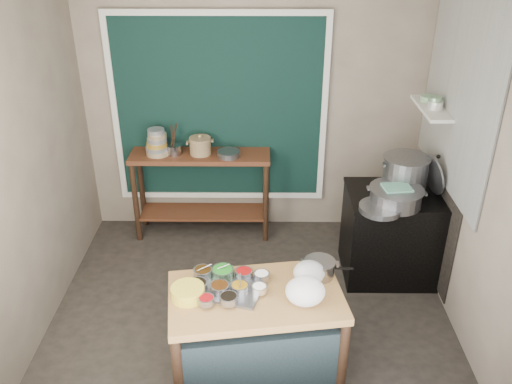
{
  "coord_description": "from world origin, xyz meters",
  "views": [
    {
      "loc": [
        0.08,
        -3.84,
        3.23
      ],
      "look_at": [
        0.04,
        0.25,
        1.05
      ],
      "focal_mm": 38.0,
      "sensor_mm": 36.0,
      "label": 1
    }
  ],
  "objects_px": {
    "prep_table": "(256,333)",
    "saucepan": "(319,268)",
    "back_counter": "(202,194)",
    "ceramic_crock": "(200,147)",
    "stock_pot": "(405,174)",
    "yellow_basin": "(188,293)",
    "utensil_cup": "(174,149)",
    "condiment_tray": "(227,288)",
    "steamer": "(396,196)",
    "stove_block": "(393,236)"
  },
  "relations": [
    {
      "from": "back_counter",
      "to": "steamer",
      "type": "bearing_deg",
      "value": -26.95
    },
    {
      "from": "condiment_tray",
      "to": "saucepan",
      "type": "distance_m",
      "value": 0.71
    },
    {
      "from": "stove_block",
      "to": "saucepan",
      "type": "relative_size",
      "value": 3.72
    },
    {
      "from": "condiment_tray",
      "to": "steamer",
      "type": "relative_size",
      "value": 1.02
    },
    {
      "from": "stove_block",
      "to": "steamer",
      "type": "bearing_deg",
      "value": -111.53
    },
    {
      "from": "prep_table",
      "to": "saucepan",
      "type": "bearing_deg",
      "value": 16.97
    },
    {
      "from": "stove_block",
      "to": "utensil_cup",
      "type": "height_order",
      "value": "utensil_cup"
    },
    {
      "from": "prep_table",
      "to": "condiment_tray",
      "type": "relative_size",
      "value": 2.52
    },
    {
      "from": "yellow_basin",
      "to": "steamer",
      "type": "height_order",
      "value": "steamer"
    },
    {
      "from": "prep_table",
      "to": "ceramic_crock",
      "type": "relative_size",
      "value": 5.3
    },
    {
      "from": "saucepan",
      "to": "ceramic_crock",
      "type": "bearing_deg",
      "value": 125.63
    },
    {
      "from": "prep_table",
      "to": "ceramic_crock",
      "type": "distance_m",
      "value": 2.21
    },
    {
      "from": "yellow_basin",
      "to": "back_counter",
      "type": "bearing_deg",
      "value": 93.26
    },
    {
      "from": "back_counter",
      "to": "utensil_cup",
      "type": "height_order",
      "value": "utensil_cup"
    },
    {
      "from": "saucepan",
      "to": "ceramic_crock",
      "type": "height_order",
      "value": "ceramic_crock"
    },
    {
      "from": "ceramic_crock",
      "to": "condiment_tray",
      "type": "bearing_deg",
      "value": -78.98
    },
    {
      "from": "yellow_basin",
      "to": "utensil_cup",
      "type": "distance_m",
      "value": 2.12
    },
    {
      "from": "back_counter",
      "to": "stove_block",
      "type": "distance_m",
      "value": 2.04
    },
    {
      "from": "back_counter",
      "to": "yellow_basin",
      "type": "xyz_separation_m",
      "value": [
        0.12,
        -2.08,
        0.32
      ]
    },
    {
      "from": "prep_table",
      "to": "yellow_basin",
      "type": "distance_m",
      "value": 0.64
    },
    {
      "from": "ceramic_crock",
      "to": "stock_pot",
      "type": "height_order",
      "value": "stock_pot"
    },
    {
      "from": "condiment_tray",
      "to": "yellow_basin",
      "type": "relative_size",
      "value": 2.07
    },
    {
      "from": "saucepan",
      "to": "stock_pot",
      "type": "distance_m",
      "value": 1.46
    },
    {
      "from": "prep_table",
      "to": "saucepan",
      "type": "distance_m",
      "value": 0.69
    },
    {
      "from": "stove_block",
      "to": "yellow_basin",
      "type": "distance_m",
      "value": 2.26
    },
    {
      "from": "back_counter",
      "to": "condiment_tray",
      "type": "distance_m",
      "value": 2.04
    },
    {
      "from": "back_counter",
      "to": "stock_pot",
      "type": "xyz_separation_m",
      "value": [
        1.95,
        -0.66,
        0.57
      ]
    },
    {
      "from": "yellow_basin",
      "to": "ceramic_crock",
      "type": "distance_m",
      "value": 2.09
    },
    {
      "from": "back_counter",
      "to": "steamer",
      "type": "height_order",
      "value": "steamer"
    },
    {
      "from": "stove_block",
      "to": "utensil_cup",
      "type": "bearing_deg",
      "value": 161.39
    },
    {
      "from": "yellow_basin",
      "to": "condiment_tray",
      "type": "bearing_deg",
      "value": 19.5
    },
    {
      "from": "back_counter",
      "to": "prep_table",
      "type": "bearing_deg",
      "value": -73.53
    },
    {
      "from": "back_counter",
      "to": "stock_pot",
      "type": "relative_size",
      "value": 3.36
    },
    {
      "from": "condiment_tray",
      "to": "ceramic_crock",
      "type": "xyz_separation_m",
      "value": [
        -0.38,
        1.98,
        0.27
      ]
    },
    {
      "from": "yellow_basin",
      "to": "stock_pot",
      "type": "relative_size",
      "value": 0.56
    },
    {
      "from": "saucepan",
      "to": "stock_pot",
      "type": "bearing_deg",
      "value": 57.51
    },
    {
      "from": "saucepan",
      "to": "ceramic_crock",
      "type": "xyz_separation_m",
      "value": [
        -1.07,
        1.8,
        0.21
      ]
    },
    {
      "from": "back_counter",
      "to": "ceramic_crock",
      "type": "distance_m",
      "value": 0.55
    },
    {
      "from": "condiment_tray",
      "to": "steamer",
      "type": "xyz_separation_m",
      "value": [
        1.43,
        1.05,
        0.2
      ]
    },
    {
      "from": "prep_table",
      "to": "ceramic_crock",
      "type": "height_order",
      "value": "ceramic_crock"
    },
    {
      "from": "stock_pot",
      "to": "steamer",
      "type": "xyz_separation_m",
      "value": [
        -0.13,
        -0.27,
        -0.09
      ]
    },
    {
      "from": "stove_block",
      "to": "saucepan",
      "type": "bearing_deg",
      "value": -127.49
    },
    {
      "from": "prep_table",
      "to": "back_counter",
      "type": "distance_m",
      "value": 2.12
    },
    {
      "from": "saucepan",
      "to": "steamer",
      "type": "xyz_separation_m",
      "value": [
        0.75,
        0.88,
        0.14
      ]
    },
    {
      "from": "utensil_cup",
      "to": "ceramic_crock",
      "type": "bearing_deg",
      "value": -0.4
    },
    {
      "from": "stock_pot",
      "to": "saucepan",
      "type": "bearing_deg",
      "value": -127.45
    },
    {
      "from": "back_counter",
      "to": "saucepan",
      "type": "height_order",
      "value": "back_counter"
    },
    {
      "from": "prep_table",
      "to": "stock_pot",
      "type": "relative_size",
      "value": 2.9
    },
    {
      "from": "prep_table",
      "to": "utensil_cup",
      "type": "xyz_separation_m",
      "value": [
        -0.86,
        2.03,
        0.62
      ]
    },
    {
      "from": "saucepan",
      "to": "utensil_cup",
      "type": "xyz_separation_m",
      "value": [
        -1.34,
        1.8,
        0.18
      ]
    }
  ]
}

